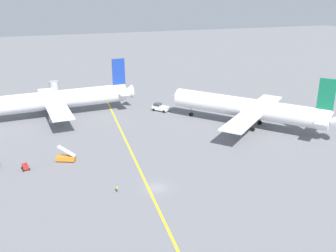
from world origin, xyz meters
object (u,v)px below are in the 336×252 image
object	(u,v)px
gse_stair_truck_yellow	(66,157)
jet_bridge	(55,90)
gse_gpu_cart_small	(25,167)
airliner_being_pushed	(248,108)
ground_crew_ramp_agent_by_cones	(117,188)
pushback_tug	(160,107)
airliner_at_gate_left	(47,101)

from	to	relation	value
gse_stair_truck_yellow	jet_bridge	size ratio (longest dim) A/B	0.23
gse_stair_truck_yellow	jet_bridge	distance (m)	56.89
gse_gpu_cart_small	jet_bridge	world-z (taller)	jet_bridge
airliner_being_pushed	ground_crew_ramp_agent_by_cones	bearing A→B (deg)	-150.04
gse_stair_truck_yellow	ground_crew_ramp_agent_by_cones	world-z (taller)	gse_stair_truck_yellow
pushback_tug	gse_gpu_cart_small	distance (m)	54.88
gse_gpu_cart_small	gse_stair_truck_yellow	bearing A→B (deg)	10.47
airliner_at_gate_left	gse_stair_truck_yellow	xyz separation A→B (m)	(2.77, -36.43, -4.65)
pushback_tug	jet_bridge	distance (m)	42.22
airliner_at_gate_left	pushback_tug	world-z (taller)	airliner_at_gate_left
ground_crew_ramp_agent_by_cones	airliner_at_gate_left	bearing A→B (deg)	101.73
airliner_at_gate_left	gse_stair_truck_yellow	distance (m)	36.82
airliner_being_pushed	ground_crew_ramp_agent_by_cones	world-z (taller)	airliner_being_pushed
airliner_at_gate_left	gse_gpu_cart_small	distance (m)	39.05
jet_bridge	gse_gpu_cart_small	bearing A→B (deg)	-99.86
jet_bridge	airliner_at_gate_left	bearing A→B (deg)	-99.82
gse_stair_truck_yellow	airliner_at_gate_left	bearing A→B (deg)	94.35
airliner_being_pushed	gse_gpu_cart_small	world-z (taller)	airliner_being_pushed
airliner_being_pushed	gse_stair_truck_yellow	distance (m)	55.52
pushback_tug	gse_gpu_cart_small	world-z (taller)	pushback_tug
ground_crew_ramp_agent_by_cones	jet_bridge	world-z (taller)	jet_bridge
airliner_at_gate_left	gse_stair_truck_yellow	world-z (taller)	airliner_at_gate_left
jet_bridge	pushback_tug	bearing A→B (deg)	-37.16
airliner_at_gate_left	pushback_tug	distance (m)	37.72
ground_crew_ramp_agent_by_cones	jet_bridge	size ratio (longest dim) A/B	0.07
airliner_being_pushed	pushback_tug	world-z (taller)	airliner_being_pushed
ground_crew_ramp_agent_by_cones	pushback_tug	bearing A→B (deg)	62.92
pushback_tug	gse_gpu_cart_small	xyz separation A→B (m)	(-43.77, -33.10, -0.43)
gse_gpu_cart_small	ground_crew_ramp_agent_by_cones	bearing A→B (deg)	-43.26
pushback_tug	ground_crew_ramp_agent_by_cones	xyz separation A→B (m)	(-25.65, -50.16, -0.42)
airliner_at_gate_left	airliner_being_pushed	world-z (taller)	airliner_at_gate_left
airliner_being_pushed	jet_bridge	xyz separation A→B (m)	(-54.00, 49.06, -2.00)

